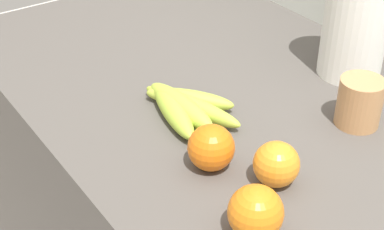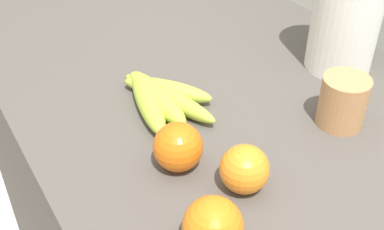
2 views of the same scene
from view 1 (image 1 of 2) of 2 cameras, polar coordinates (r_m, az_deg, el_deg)
banana_bunch at (r=1.05m, az=-0.91°, el=0.92°), size 0.21×0.15×0.04m
orange_back_left at (r=0.89m, az=8.25°, el=-4.78°), size 0.07×0.07×0.07m
orange_right at (r=0.80m, az=6.24°, el=-9.44°), size 0.08×0.08×0.08m
orange_front at (r=0.91m, az=1.88°, el=-3.20°), size 0.08×0.08×0.08m
paper_towel_roll at (r=1.18m, az=15.83°, el=9.21°), size 0.13×0.13×0.27m
mug at (r=1.05m, az=16.06°, el=1.20°), size 0.08×0.08×0.09m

